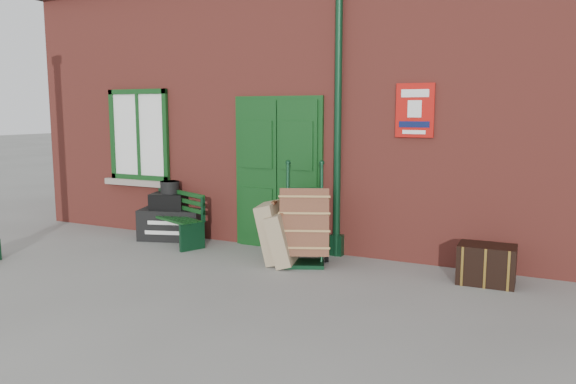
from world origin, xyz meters
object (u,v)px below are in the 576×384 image
Objects in this scene: bench at (174,215)px; porter_trolley at (304,225)px; dark_trunk at (487,264)px; houdini_trunk at (172,224)px.

porter_trolley reaches higher than bench.
bench reaches higher than dark_trunk.
bench is 2.16× the size of dark_trunk.
bench is at bearing 151.33° from porter_trolley.
houdini_trunk is at bearing 158.39° from bench.
porter_trolley is (2.35, -0.22, 0.10)m from bench.
bench is 1.05× the size of porter_trolley.
houdini_trunk is 4.85m from dark_trunk.
houdini_trunk is 2.54m from porter_trolley.
porter_trolley is at bearing -26.02° from houdini_trunk.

